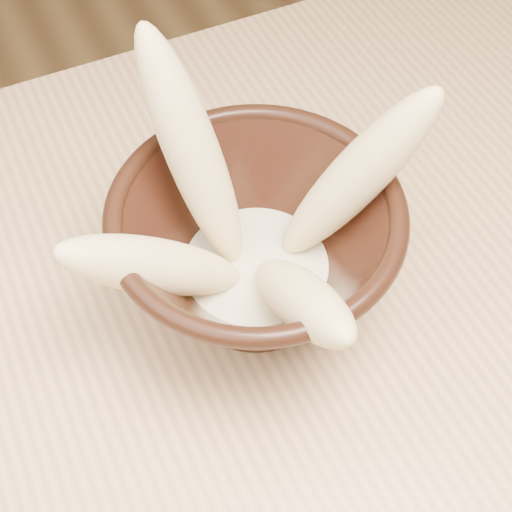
# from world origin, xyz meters

# --- Properties ---
(table) EXTENTS (1.20, 0.80, 0.75)m
(table) POSITION_xyz_m (0.00, 0.00, 0.67)
(table) COLOR tan
(table) RESTS_ON ground
(bowl) EXTENTS (0.23, 0.23, 0.12)m
(bowl) POSITION_xyz_m (0.04, 0.04, 0.82)
(bowl) COLOR black
(bowl) RESTS_ON table
(milk_puddle) EXTENTS (0.13, 0.13, 0.02)m
(milk_puddle) POSITION_xyz_m (0.04, 0.04, 0.79)
(milk_puddle) COLOR beige
(milk_puddle) RESTS_ON bowl
(banana_upright) EXTENTS (0.08, 0.14, 0.20)m
(banana_upright) POSITION_xyz_m (0.01, 0.09, 0.89)
(banana_upright) COLOR #E7CE89
(banana_upright) RESTS_ON bowl
(banana_left) EXTENTS (0.16, 0.05, 0.14)m
(banana_left) POSITION_xyz_m (-0.04, 0.04, 0.85)
(banana_left) COLOR #E7CE89
(banana_left) RESTS_ON bowl
(banana_right) EXTENTS (0.14, 0.07, 0.18)m
(banana_right) POSITION_xyz_m (0.12, 0.03, 0.88)
(banana_right) COLOR #E7CE89
(banana_right) RESTS_ON bowl
(banana_front) EXTENTS (0.05, 0.16, 0.13)m
(banana_front) POSITION_xyz_m (0.04, -0.03, 0.84)
(banana_front) COLOR #E7CE89
(banana_front) RESTS_ON bowl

